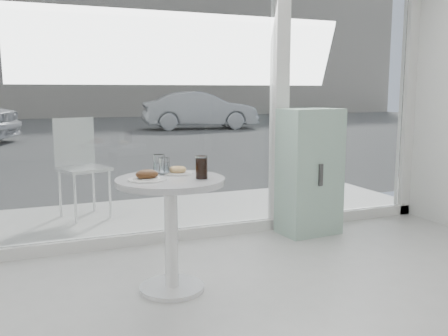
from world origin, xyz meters
name	(u,v)px	position (x,y,z in m)	size (l,w,h in m)	color
storefront	(197,47)	(0.07, 3.00, 1.71)	(5.00, 0.14, 3.00)	silver
main_table	(171,211)	(-0.50, 1.90, 0.55)	(0.72, 0.72, 0.77)	white
patio_deck	(167,215)	(0.00, 3.80, 0.03)	(5.60, 1.60, 0.05)	beige
street	(66,131)	(0.00, 16.00, 0.00)	(40.00, 24.00, 0.00)	#3A3A3A
far_building	(45,34)	(0.00, 25.00, 4.00)	(40.00, 2.00, 8.00)	gray
mint_cabinet	(309,172)	(1.09, 2.73, 0.59)	(0.57, 0.41, 1.18)	#87AC99
patio_chair	(80,161)	(-0.84, 4.03, 0.62)	(0.55, 0.55, 1.01)	white
car_silver	(200,110)	(4.42, 15.22, 0.65)	(1.37, 3.92, 1.29)	#9A9CA1
plate_fritter	(148,176)	(-0.66, 1.88, 0.80)	(0.24, 0.24, 0.07)	silver
plate_donut	(178,171)	(-0.41, 2.04, 0.79)	(0.20, 0.20, 0.05)	silver
water_tumbler_a	(159,165)	(-0.51, 2.13, 0.83)	(0.08, 0.08, 0.13)	white
water_tumbler_b	(164,167)	(-0.50, 2.05, 0.82)	(0.07, 0.07, 0.12)	white
cola_glass	(202,168)	(-0.31, 1.81, 0.84)	(0.08, 0.08, 0.15)	white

